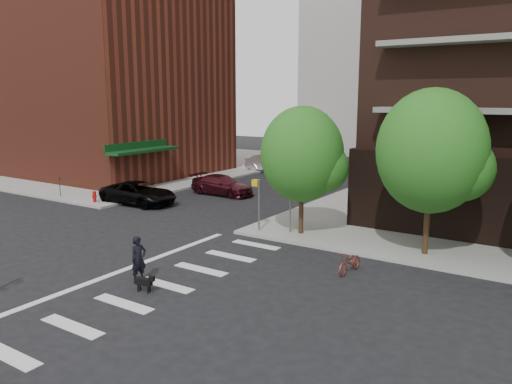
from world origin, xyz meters
TOP-DOWN VIEW (x-y plane):
  - ground at (0.00, 0.00)m, footprint 120.00×120.00m
  - sidewalk_nw at (-24.50, 23.50)m, footprint 31.00×33.00m
  - crosswalk at (2.21, -0.00)m, footprint 3.85×13.00m
  - midrise_nw at (-22.00, 18.00)m, footprint 21.40×15.50m
  - tree_a at (4.00, 8.50)m, footprint 4.00×4.00m
  - tree_b at (10.00, 8.50)m, footprint 4.50×4.50m
  - pedestrian_signal at (2.32, 7.92)m, footprint 2.18×0.67m
  - fire_hydrant at (-10.50, 7.80)m, footprint 0.24×0.24m
  - parking_meter at (-14.00, 7.80)m, footprint 0.10×0.08m
  - parked_car_black at (-8.20, 9.40)m, footprint 2.59×5.26m
  - parked_car_maroon at (-5.62, 14.82)m, footprint 2.06×4.79m
  - parked_car_silver at (-8.20, 25.79)m, footprint 2.18×5.21m
  - scooter at (8.09, 4.89)m, footprint 0.70×1.70m
  - dog_walker at (1.98, -0.30)m, footprint 0.70×0.52m
  - dog at (2.86, -0.88)m, footprint 0.75×0.33m

SIDE VIEW (x-z plane):
  - ground at x=0.00m, z-range 0.00..0.00m
  - crosswalk at x=2.21m, z-range 0.00..0.01m
  - sidewalk_nw at x=-24.50m, z-range 0.00..0.15m
  - dog at x=2.86m, z-range 0.08..0.71m
  - scooter at x=8.09m, z-range 0.00..0.87m
  - fire_hydrant at x=-10.50m, z-range 0.19..0.92m
  - parked_car_maroon at x=-5.62m, z-range 0.00..1.38m
  - parked_car_black at x=-8.20m, z-range 0.00..1.43m
  - parked_car_silver at x=-8.20m, z-range 0.00..1.67m
  - dog_walker at x=1.98m, z-range 0.00..1.75m
  - parking_meter at x=-14.00m, z-range 0.30..1.62m
  - pedestrian_signal at x=2.32m, z-range 0.55..3.15m
  - tree_a at x=4.00m, z-range 1.09..6.99m
  - tree_b at x=10.00m, z-range 1.22..7.87m
  - midrise_nw at x=-22.00m, z-range 0.15..20.15m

